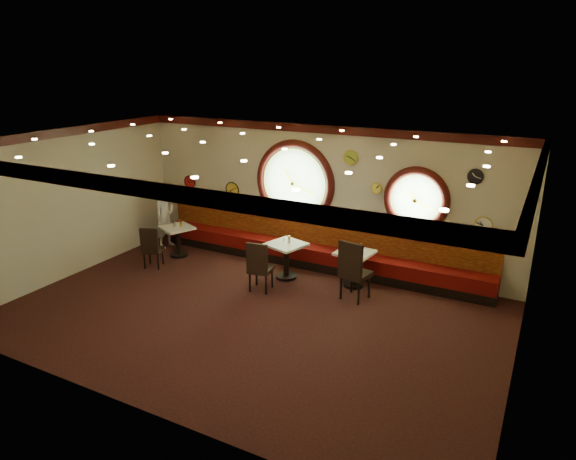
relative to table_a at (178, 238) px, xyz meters
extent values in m
cube|color=black|center=(3.15, -1.82, -0.46)|extent=(9.00, 6.00, 0.00)
cube|color=gold|center=(3.15, -1.82, 2.74)|extent=(9.00, 6.00, 0.02)
cube|color=beige|center=(3.15, 1.18, 1.14)|extent=(9.00, 0.02, 3.20)
cube|color=beige|center=(3.15, -4.82, 1.14)|extent=(9.00, 0.02, 3.20)
cube|color=beige|center=(-1.35, -1.82, 1.14)|extent=(0.02, 6.00, 3.20)
cube|color=beige|center=(7.65, -1.82, 1.14)|extent=(0.02, 6.00, 3.20)
cube|color=#3C0D0B|center=(3.15, 1.13, 2.65)|extent=(9.00, 0.10, 0.18)
cube|color=#3C0D0B|center=(3.15, -4.77, 2.65)|extent=(9.00, 0.10, 0.18)
cube|color=#3C0D0B|center=(-1.30, -1.82, 2.65)|extent=(0.10, 6.00, 0.18)
cube|color=#3C0D0B|center=(7.60, -1.82, 2.65)|extent=(0.10, 6.00, 0.18)
cube|color=black|center=(3.15, 0.90, -0.36)|extent=(8.00, 0.55, 0.20)
cube|color=#5D0908|center=(3.15, 0.90, -0.11)|extent=(8.00, 0.55, 0.30)
cube|color=#5F0A07|center=(3.15, 1.12, 0.29)|extent=(8.00, 0.10, 0.55)
cylinder|color=#87BB70|center=(2.55, 1.18, 1.39)|extent=(1.66, 0.02, 1.66)
torus|color=#3C0D0B|center=(2.55, 1.16, 1.39)|extent=(1.98, 0.18, 1.98)
torus|color=gold|center=(2.55, 1.13, 1.39)|extent=(1.61, 0.03, 1.61)
cylinder|color=#87BB70|center=(5.35, 1.18, 1.34)|extent=(1.10, 0.02, 1.10)
torus|color=#3C0D0B|center=(5.35, 1.16, 1.34)|extent=(1.38, 0.18, 1.38)
torus|color=gold|center=(5.35, 1.13, 1.34)|extent=(1.09, 0.03, 1.09)
cylinder|color=red|center=(4.00, 1.14, 0.74)|extent=(0.24, 0.03, 0.24)
cylinder|color=#F9FB53|center=(4.50, 1.14, 1.49)|extent=(0.22, 0.03, 0.22)
cylinder|color=black|center=(6.45, 1.14, 1.94)|extent=(0.28, 0.03, 0.28)
cylinder|color=#9AB739|center=(3.90, 1.14, 2.09)|extent=(0.30, 0.03, 0.30)
cylinder|color=white|center=(6.70, 1.14, 0.99)|extent=(0.34, 0.03, 0.34)
cylinder|color=red|center=(-0.45, 1.14, 1.09)|extent=(0.32, 0.03, 0.32)
cylinder|color=white|center=(1.25, 1.14, 0.74)|extent=(0.20, 0.03, 0.20)
cylinder|color=gold|center=(0.85, 1.14, 1.04)|extent=(0.36, 0.03, 0.36)
cylinder|color=black|center=(0.00, 0.00, -0.44)|extent=(0.42, 0.42, 0.06)
cylinder|color=black|center=(0.00, 0.00, -0.10)|extent=(0.11, 0.11, 0.67)
cube|color=white|center=(0.00, 0.00, 0.25)|extent=(0.88, 0.88, 0.05)
cylinder|color=black|center=(2.93, 0.04, -0.43)|extent=(0.45, 0.45, 0.06)
cylinder|color=black|center=(2.93, 0.04, -0.07)|extent=(0.12, 0.12, 0.72)
cube|color=white|center=(2.93, 0.04, 0.30)|extent=(0.90, 0.90, 0.05)
cylinder|color=black|center=(4.38, 0.32, -0.43)|extent=(0.44, 0.44, 0.06)
cylinder|color=black|center=(4.38, 0.32, -0.08)|extent=(0.12, 0.12, 0.70)
cube|color=white|center=(4.38, 0.32, 0.28)|extent=(0.77, 0.77, 0.05)
cube|color=black|center=(-0.07, -0.80, -0.06)|extent=(0.53, 0.53, 0.07)
cube|color=black|center=(0.00, -0.97, 0.24)|extent=(0.40, 0.20, 0.53)
cube|color=black|center=(2.75, -0.74, -0.01)|extent=(0.51, 0.51, 0.08)
cube|color=black|center=(2.78, -0.94, 0.32)|extent=(0.45, 0.12, 0.59)
cube|color=black|center=(4.61, -0.23, 0.05)|extent=(0.61, 0.61, 0.09)
cube|color=black|center=(4.57, -0.45, 0.44)|extent=(0.52, 0.16, 0.68)
cylinder|color=silver|center=(-0.09, 0.03, 0.32)|extent=(0.04, 0.04, 0.11)
cylinder|color=#BDBDC1|center=(2.82, 0.13, 0.37)|extent=(0.03, 0.03, 0.09)
cylinder|color=silver|center=(4.34, 0.43, 0.36)|extent=(0.04, 0.04, 0.11)
cylinder|color=silver|center=(-0.04, -0.07, 0.33)|extent=(0.04, 0.04, 0.11)
cylinder|color=silver|center=(2.97, 0.07, 0.39)|extent=(0.04, 0.04, 0.11)
cylinder|color=silver|center=(4.40, 0.32, 0.36)|extent=(0.04, 0.04, 0.10)
cylinder|color=gold|center=(0.05, 0.07, 0.36)|extent=(0.05, 0.05, 0.17)
cylinder|color=orange|center=(2.97, 0.09, 0.41)|extent=(0.05, 0.05, 0.16)
cylinder|color=gold|center=(4.49, 0.37, 0.40)|extent=(0.06, 0.06, 0.18)
imported|color=silver|center=(-0.70, 0.38, 0.33)|extent=(0.42, 0.61, 1.60)
camera|label=1|loc=(7.75, -9.07, 4.05)|focal=32.00mm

